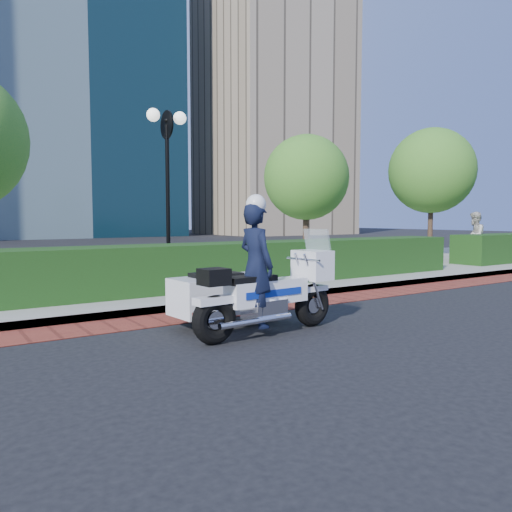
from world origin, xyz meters
TOP-DOWN VIEW (x-y plane):
  - ground at (0.00, 0.00)m, footprint 120.00×120.00m
  - brick_strip at (0.00, 1.50)m, footprint 60.00×1.00m
  - sidewalk at (0.00, 6.00)m, footprint 60.00×8.00m
  - hedge_main at (0.00, 3.60)m, footprint 18.00×1.20m
  - lamppost at (1.00, 5.20)m, footprint 1.02×0.70m
  - tree_c at (6.50, 6.50)m, footprint 2.80×2.80m
  - tree_d at (13.00, 6.50)m, footprint 3.40×3.40m
  - tower_right at (28.00, 38.00)m, footprint 14.00×12.00m
  - police_motorcycle at (-0.05, -0.02)m, footprint 2.55×1.81m
  - pedestrian at (12.63, 4.31)m, footprint 1.07×0.96m

SIDE VIEW (x-z plane):
  - ground at x=0.00m, z-range 0.00..0.00m
  - brick_strip at x=0.00m, z-range 0.00..0.01m
  - sidewalk at x=0.00m, z-range 0.00..0.15m
  - hedge_main at x=0.00m, z-range 0.15..1.15m
  - police_motorcycle at x=-0.05m, z-range -0.32..1.74m
  - pedestrian at x=12.63m, z-range 0.15..1.95m
  - lamppost at x=1.00m, z-range 0.85..5.06m
  - tree_c at x=6.50m, z-range 0.90..5.20m
  - tree_d at x=13.00m, z-range 1.03..6.19m
  - tower_right at x=28.00m, z-range 0.00..28.00m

